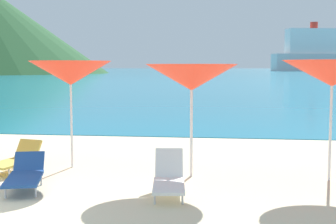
# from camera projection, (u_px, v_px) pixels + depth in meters

# --- Properties ---
(ground_plane) EXTENTS (50.00, 100.00, 0.30)m
(ground_plane) POSITION_uv_depth(u_px,v_px,m) (96.00, 135.00, 17.14)
(ground_plane) COLOR beige
(ocean_water) EXTENTS (650.00, 440.00, 0.02)m
(ocean_water) POSITION_uv_depth(u_px,v_px,m) (222.00, 71.00, 233.10)
(ocean_water) COLOR teal
(ocean_water) RESTS_ON ground_plane
(umbrella_5) EXTENTS (1.91, 1.91, 2.38)m
(umbrella_5) POSITION_uv_depth(u_px,v_px,m) (70.00, 73.00, 10.78)
(umbrella_5) COLOR silver
(umbrella_5) RESTS_ON ground_plane
(umbrella_6) EXTENTS (1.98, 1.98, 2.31)m
(umbrella_6) POSITION_uv_depth(u_px,v_px,m) (192.00, 77.00, 9.88)
(umbrella_6) COLOR silver
(umbrella_6) RESTS_ON ground_plane
(umbrella_7) EXTENTS (2.01, 2.01, 2.39)m
(umbrella_7) POSITION_uv_depth(u_px,v_px,m) (332.00, 73.00, 9.48)
(umbrella_7) COLOR silver
(umbrella_7) RESTS_ON ground_plane
(lounge_chair_1) EXTENTS (0.88, 1.42, 0.63)m
(lounge_chair_1) POSITION_uv_depth(u_px,v_px,m) (15.00, 159.00, 10.43)
(lounge_chair_1) COLOR #D8BF4C
(lounge_chair_1) RESTS_ON ground_plane
(lounge_chair_3) EXTENTS (1.00, 1.69, 0.58)m
(lounge_chair_3) POSITION_uv_depth(u_px,v_px,m) (25.00, 174.00, 8.99)
(lounge_chair_3) COLOR #1E478C
(lounge_chair_3) RESTS_ON ground_plane
(lounge_chair_7) EXTENTS (0.70, 1.53, 0.73)m
(lounge_chair_7) POSITION_uv_depth(u_px,v_px,m) (169.00, 178.00, 8.59)
(lounge_chair_7) COLOR white
(lounge_chair_7) RESTS_ON ground_plane
(cruise_ship) EXTENTS (49.27, 19.60, 21.94)m
(cruise_ship) POSITION_uv_depth(u_px,v_px,m) (326.00, 52.00, 221.24)
(cruise_ship) COLOR silver
(cruise_ship) RESTS_ON ocean_water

